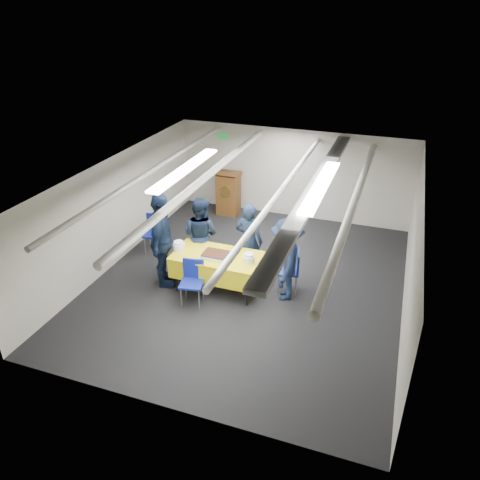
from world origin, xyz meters
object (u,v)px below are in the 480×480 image
serving_table (217,265)px  sailor_a (249,241)px  sailor_c (162,241)px  sailor_d (286,260)px  sheet_cake (215,255)px  chair_near (193,277)px  chair_left (155,229)px  podium (228,192)px  sailor_b (201,235)px  chair_right (292,267)px

serving_table → sailor_a: (0.41, 0.70, 0.25)m
sailor_c → sailor_d: 2.43m
sailor_a → sailor_d: bearing=155.0°
sheet_cake → chair_near: bearing=-118.9°
chair_near → chair_left: 2.28m
sailor_a → sailor_c: (-1.49, -0.88, 0.17)m
podium → chair_left: size_ratio=1.44×
sailor_b → sheet_cake: bearing=140.9°
sailor_a → podium: bearing=-56.9°
sheet_cake → sailor_b: size_ratio=0.30×
sailor_a → chair_left: bearing=-3.0°
sheet_cake → chair_right: bearing=19.7°
podium → chair_left: bearing=-108.9°
sheet_cake → podium: bearing=107.0°
sailor_b → sailor_c: bearing=68.0°
chair_near → sailor_d: 1.78m
chair_near → sailor_c: (-0.80, 0.38, 0.45)m
serving_table → podium: 3.65m
sailor_c → chair_near: bearing=-132.6°
podium → sailor_a: 3.16m
serving_table → chair_left: chair_left is taller
podium → sailor_b: bearing=-80.5°
sailor_b → sailor_d: (1.93, -0.42, 0.00)m
serving_table → sailor_c: (-1.07, -0.17, 0.42)m
sheet_cake → chair_near: (-0.27, -0.48, -0.28)m
chair_near → chair_right: (1.67, 0.99, 0.00)m
chair_left → sailor_b: size_ratio=0.53×
podium → sheet_cake: bearing=-73.0°
chair_near → chair_right: 1.94m
chair_right → sheet_cake: bearing=-160.3°
serving_table → chair_left: bearing=152.1°
chair_near → sailor_c: sailor_c is taller
serving_table → chair_left: 2.19m
podium → sailor_a: (1.50, -2.78, 0.19)m
sailor_a → sailor_d: 1.05m
serving_table → sailor_b: sailor_b is taller
serving_table → sailor_d: (1.33, 0.18, 0.26)m
podium → sailor_b: size_ratio=0.77×
chair_left → sailor_c: size_ratio=0.45×
chair_near → chair_left: bearing=136.6°
chair_near → sailor_a: size_ratio=0.54×
chair_left → chair_right: bearing=-9.9°
chair_left → sailor_c: 1.53m
serving_table → sailor_c: sailor_c is taller
sheet_cake → chair_near: chair_near is taller
serving_table → sailor_a: bearing=59.6°
podium → sailor_d: sailor_d is taller
sheet_cake → sailor_a: sailor_a is taller
podium → sailor_c: 3.67m
chair_near → podium: bearing=101.5°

